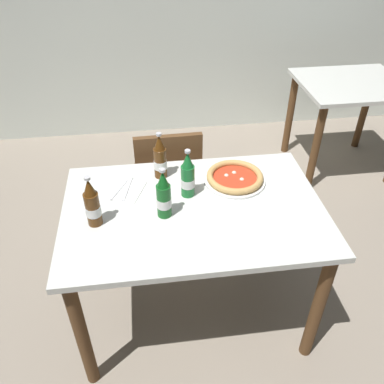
{
  "coord_description": "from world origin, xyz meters",
  "views": [
    {
      "loc": [
        -0.2,
        -1.41,
        1.92
      ],
      "look_at": [
        0.0,
        0.05,
        0.8
      ],
      "focal_mm": 37.5,
      "sensor_mm": 36.0,
      "label": 1
    }
  ],
  "objects_px": {
    "dining_table_main": "(193,226)",
    "beer_bottle_center": "(160,159)",
    "beer_bottle_right": "(164,196)",
    "chair_behind_table": "(168,180)",
    "beer_bottle_left": "(188,177)",
    "dining_table_background": "(349,102)",
    "napkin_with_cutlery": "(123,190)",
    "pizza_margherita_near": "(235,178)",
    "beer_bottle_extra": "(92,205)"
  },
  "relations": [
    {
      "from": "chair_behind_table",
      "to": "napkin_with_cutlery",
      "type": "xyz_separation_m",
      "value": [
        -0.25,
        -0.44,
        0.27
      ]
    },
    {
      "from": "dining_table_background",
      "to": "beer_bottle_extra",
      "type": "relative_size",
      "value": 3.24
    },
    {
      "from": "chair_behind_table",
      "to": "beer_bottle_left",
      "type": "relative_size",
      "value": 3.44
    },
    {
      "from": "chair_behind_table",
      "to": "beer_bottle_left",
      "type": "xyz_separation_m",
      "value": [
        0.06,
        -0.51,
        0.37
      ]
    },
    {
      "from": "dining_table_main",
      "to": "napkin_with_cutlery",
      "type": "distance_m",
      "value": 0.38
    },
    {
      "from": "napkin_with_cutlery",
      "to": "pizza_margherita_near",
      "type": "bearing_deg",
      "value": 0.23
    },
    {
      "from": "dining_table_main",
      "to": "beer_bottle_right",
      "type": "height_order",
      "value": "beer_bottle_right"
    },
    {
      "from": "chair_behind_table",
      "to": "beer_bottle_extra",
      "type": "relative_size",
      "value": 3.44
    },
    {
      "from": "chair_behind_table",
      "to": "dining_table_background",
      "type": "bearing_deg",
      "value": -155.87
    },
    {
      "from": "beer_bottle_right",
      "to": "beer_bottle_center",
      "type": "bearing_deg",
      "value": 88.92
    },
    {
      "from": "chair_behind_table",
      "to": "beer_bottle_right",
      "type": "xyz_separation_m",
      "value": [
        -0.06,
        -0.64,
        0.37
      ]
    },
    {
      "from": "beer_bottle_left",
      "to": "beer_bottle_extra",
      "type": "relative_size",
      "value": 1.0
    },
    {
      "from": "chair_behind_table",
      "to": "pizza_margherita_near",
      "type": "xyz_separation_m",
      "value": [
        0.31,
        -0.43,
        0.29
      ]
    },
    {
      "from": "beer_bottle_center",
      "to": "beer_bottle_extra",
      "type": "height_order",
      "value": "same"
    },
    {
      "from": "chair_behind_table",
      "to": "napkin_with_cutlery",
      "type": "bearing_deg",
      "value": 59.36
    },
    {
      "from": "beer_bottle_center",
      "to": "napkin_with_cutlery",
      "type": "xyz_separation_m",
      "value": [
        -0.19,
        -0.1,
        -0.1
      ]
    },
    {
      "from": "dining_table_background",
      "to": "beer_bottle_center",
      "type": "distance_m",
      "value": 1.87
    },
    {
      "from": "beer_bottle_center",
      "to": "beer_bottle_left",
      "type": "bearing_deg",
      "value": -55.79
    },
    {
      "from": "beer_bottle_center",
      "to": "chair_behind_table",
      "type": "bearing_deg",
      "value": 80.81
    },
    {
      "from": "beer_bottle_center",
      "to": "beer_bottle_extra",
      "type": "bearing_deg",
      "value": -133.96
    },
    {
      "from": "dining_table_background",
      "to": "napkin_with_cutlery",
      "type": "bearing_deg",
      "value": -146.55
    },
    {
      "from": "beer_bottle_extra",
      "to": "napkin_with_cutlery",
      "type": "distance_m",
      "value": 0.27
    },
    {
      "from": "dining_table_background",
      "to": "beer_bottle_left",
      "type": "height_order",
      "value": "beer_bottle_left"
    },
    {
      "from": "beer_bottle_center",
      "to": "napkin_with_cutlery",
      "type": "height_order",
      "value": "beer_bottle_center"
    },
    {
      "from": "pizza_margherita_near",
      "to": "napkin_with_cutlery",
      "type": "xyz_separation_m",
      "value": [
        -0.55,
        -0.0,
        -0.02
      ]
    },
    {
      "from": "beer_bottle_left",
      "to": "beer_bottle_extra",
      "type": "bearing_deg",
      "value": -160.58
    },
    {
      "from": "chair_behind_table",
      "to": "beer_bottle_right",
      "type": "relative_size",
      "value": 3.44
    },
    {
      "from": "beer_bottle_right",
      "to": "napkin_with_cutlery",
      "type": "distance_m",
      "value": 0.3
    },
    {
      "from": "beer_bottle_extra",
      "to": "napkin_with_cutlery",
      "type": "relative_size",
      "value": 1.06
    },
    {
      "from": "napkin_with_cutlery",
      "to": "dining_table_main",
      "type": "bearing_deg",
      "value": -28.53
    },
    {
      "from": "dining_table_background",
      "to": "beer_bottle_extra",
      "type": "bearing_deg",
      "value": -143.5
    },
    {
      "from": "dining_table_main",
      "to": "beer_bottle_left",
      "type": "xyz_separation_m",
      "value": [
        -0.01,
        0.1,
        0.22
      ]
    },
    {
      "from": "dining_table_main",
      "to": "pizza_margherita_near",
      "type": "distance_m",
      "value": 0.32
    },
    {
      "from": "chair_behind_table",
      "to": "beer_bottle_extra",
      "type": "height_order",
      "value": "beer_bottle_extra"
    },
    {
      "from": "beer_bottle_extra",
      "to": "beer_bottle_left",
      "type": "bearing_deg",
      "value": 19.42
    },
    {
      "from": "dining_table_main",
      "to": "napkin_with_cutlery",
      "type": "relative_size",
      "value": 5.14
    },
    {
      "from": "beer_bottle_right",
      "to": "napkin_with_cutlery",
      "type": "xyz_separation_m",
      "value": [
        -0.18,
        0.21,
        -0.1
      ]
    },
    {
      "from": "pizza_margherita_near",
      "to": "beer_bottle_left",
      "type": "xyz_separation_m",
      "value": [
        -0.25,
        -0.08,
        0.08
      ]
    },
    {
      "from": "pizza_margherita_near",
      "to": "beer_bottle_right",
      "type": "relative_size",
      "value": 1.24
    },
    {
      "from": "beer_bottle_left",
      "to": "napkin_with_cutlery",
      "type": "height_order",
      "value": "beer_bottle_left"
    },
    {
      "from": "dining_table_main",
      "to": "beer_bottle_center",
      "type": "bearing_deg",
      "value": 115.64
    },
    {
      "from": "pizza_margherita_near",
      "to": "chair_behind_table",
      "type": "bearing_deg",
      "value": 125.3
    },
    {
      "from": "beer_bottle_right",
      "to": "napkin_with_cutlery",
      "type": "bearing_deg",
      "value": 131.46
    },
    {
      "from": "chair_behind_table",
      "to": "beer_bottle_right",
      "type": "distance_m",
      "value": 0.75
    },
    {
      "from": "dining_table_main",
      "to": "beer_bottle_center",
      "type": "xyz_separation_m",
      "value": [
        -0.13,
        0.27,
        0.22
      ]
    },
    {
      "from": "beer_bottle_left",
      "to": "beer_bottle_right",
      "type": "relative_size",
      "value": 1.0
    },
    {
      "from": "dining_table_background",
      "to": "beer_bottle_left",
      "type": "relative_size",
      "value": 3.24
    },
    {
      "from": "beer_bottle_left",
      "to": "beer_bottle_right",
      "type": "bearing_deg",
      "value": -132.31
    },
    {
      "from": "napkin_with_cutlery",
      "to": "beer_bottle_center",
      "type": "bearing_deg",
      "value": 26.86
    },
    {
      "from": "chair_behind_table",
      "to": "beer_bottle_center",
      "type": "distance_m",
      "value": 0.51
    }
  ]
}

